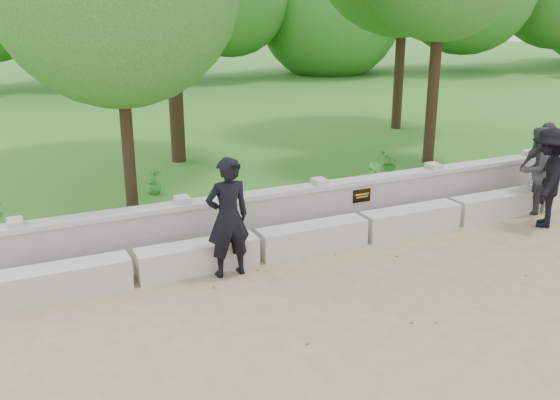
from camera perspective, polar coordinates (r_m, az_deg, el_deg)
The scene contains 11 objects.
ground at distance 9.60m, azimuth 13.69°, elevation -7.40°, with size 80.00×80.00×0.00m, color #9E8561.
lawn at distance 21.78m, azimuth -9.78°, elevation 7.35°, with size 40.00×22.00×0.25m, color #2B6C25.
concrete_bench at distance 10.93m, azimuth 7.63°, elevation -2.58°, with size 11.90×0.45×0.45m.
parapet_wall at distance 11.41m, azimuth 5.81°, elevation -0.35°, with size 12.50×0.35×0.90m.
man_main at distance 9.30m, azimuth -4.79°, elevation -1.59°, with size 0.68×0.61×1.85m.
visitor_left at distance 13.08m, azimuth 22.35°, elevation 2.53°, with size 0.90×0.75×1.71m.
visitor_mid at distance 12.36m, azimuth 23.30°, elevation 1.88°, with size 1.34×1.29×1.84m.
visitor_right at distance 13.25m, azimuth 23.09°, elevation 2.78°, with size 1.12×0.72×1.78m.
shrub_b at distance 12.54m, azimuth 8.79°, elevation 1.81°, with size 0.37×0.30×0.68m, color #34852D.
shrub_c at distance 14.22m, azimuth 9.97°, elevation 3.33°, with size 0.46×0.40×0.51m, color #34852D.
shrub_d at distance 12.82m, azimuth -11.44°, elevation 1.70°, with size 0.30×0.27×0.54m, color #34852D.
Camera 1 is at (-5.61, -6.68, 4.02)m, focal length 40.00 mm.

